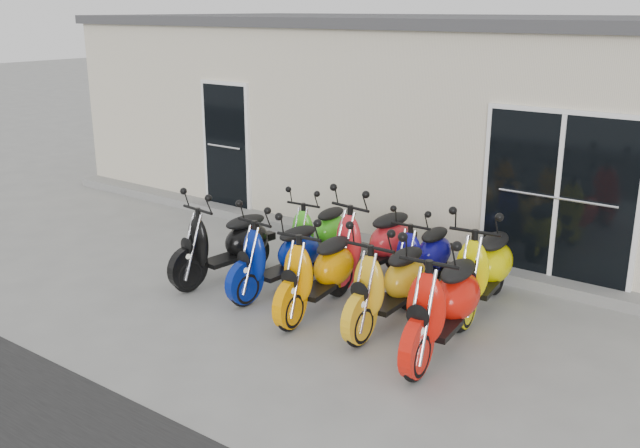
# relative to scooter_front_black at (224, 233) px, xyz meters

# --- Properties ---
(ground) EXTENTS (80.00, 80.00, 0.00)m
(ground) POSITION_rel_scooter_front_black_xyz_m (0.97, 0.23, -0.65)
(ground) COLOR gray
(ground) RESTS_ON ground
(building) EXTENTS (14.00, 6.00, 3.20)m
(building) POSITION_rel_scooter_front_black_xyz_m (0.97, 5.43, 0.95)
(building) COLOR beige
(building) RESTS_ON ground
(roof_cap) EXTENTS (14.20, 6.20, 0.16)m
(roof_cap) POSITION_rel_scooter_front_black_xyz_m (0.97, 5.43, 2.63)
(roof_cap) COLOR #3F3F42
(roof_cap) RESTS_ON building
(front_step) EXTENTS (14.00, 0.40, 0.15)m
(front_step) POSITION_rel_scooter_front_black_xyz_m (0.97, 2.25, -0.58)
(front_step) COLOR gray
(front_step) RESTS_ON ground
(door_left) EXTENTS (1.07, 0.08, 2.22)m
(door_left) POSITION_rel_scooter_front_black_xyz_m (-2.23, 2.40, 0.61)
(door_left) COLOR black
(door_left) RESTS_ON front_step
(door_right) EXTENTS (2.02, 0.08, 2.22)m
(door_right) POSITION_rel_scooter_front_black_xyz_m (3.57, 2.40, 0.61)
(door_right) COLOR black
(door_right) RESTS_ON front_step
(scooter_front_black) EXTENTS (0.83, 1.83, 1.31)m
(scooter_front_black) POSITION_rel_scooter_front_black_xyz_m (0.00, 0.00, 0.00)
(scooter_front_black) COLOR black
(scooter_front_black) RESTS_ON ground
(scooter_front_blue) EXTENTS (0.75, 1.76, 1.27)m
(scooter_front_blue) POSITION_rel_scooter_front_black_xyz_m (0.87, 0.08, -0.02)
(scooter_front_blue) COLOR navy
(scooter_front_blue) RESTS_ON ground
(scooter_front_orange_a) EXTENTS (0.85, 1.84, 1.31)m
(scooter_front_orange_a) POSITION_rel_scooter_front_black_xyz_m (1.63, -0.11, 0.00)
(scooter_front_orange_a) COLOR #F09100
(scooter_front_orange_a) RESTS_ON ground
(scooter_front_orange_b) EXTENTS (0.71, 1.81, 1.32)m
(scooter_front_orange_b) POSITION_rel_scooter_front_black_xyz_m (2.52, 0.04, 0.01)
(scooter_front_orange_b) COLOR gold
(scooter_front_orange_b) RESTS_ON ground
(scooter_front_red) EXTENTS (0.91, 2.00, 1.43)m
(scooter_front_red) POSITION_rel_scooter_front_black_xyz_m (3.32, -0.19, 0.06)
(scooter_front_red) COLOR red
(scooter_front_red) RESTS_ON ground
(scooter_back_green) EXTENTS (0.72, 1.66, 1.19)m
(scooter_back_green) POSITION_rel_scooter_front_black_xyz_m (0.64, 1.23, -0.06)
(scooter_back_green) COLOR #42C51F
(scooter_back_green) RESTS_ON ground
(scooter_back_red) EXTENTS (0.89, 1.94, 1.38)m
(scooter_back_red) POSITION_rel_scooter_front_black_xyz_m (1.61, 1.10, 0.04)
(scooter_back_red) COLOR red
(scooter_back_red) RESTS_ON ground
(scooter_back_blue) EXTENTS (0.68, 1.66, 1.20)m
(scooter_back_blue) POSITION_rel_scooter_front_black_xyz_m (2.30, 1.22, -0.05)
(scooter_back_blue) COLOR #0F0C86
(scooter_back_blue) RESTS_ON ground
(scooter_back_yellow) EXTENTS (0.89, 1.93, 1.38)m
(scooter_back_yellow) POSITION_rel_scooter_front_black_xyz_m (3.19, 1.10, 0.03)
(scooter_back_yellow) COLOR #DCD100
(scooter_back_yellow) RESTS_ON ground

